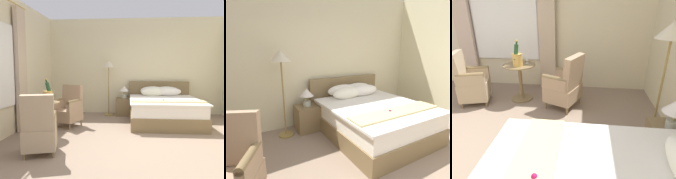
# 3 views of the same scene
# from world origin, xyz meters

# --- Properties ---
(wall_window_side) EXTENTS (0.27, 6.41, 2.98)m
(wall_window_side) POSITION_xyz_m (-2.74, 0.00, 1.48)
(wall_window_side) COLOR beige
(wall_window_side) RESTS_ON ground
(nightstand) EXTENTS (0.50, 0.44, 0.54)m
(nightstand) POSITION_xyz_m (-0.32, 2.80, 0.27)
(nightstand) COLOR olive
(nightstand) RESTS_ON ground
(bedside_lamp) EXTENTS (0.29, 0.29, 0.36)m
(bedside_lamp) POSITION_xyz_m (-0.32, 2.80, 0.78)
(bedside_lamp) COLOR #AFB6A7
(bedside_lamp) RESTS_ON nightstand
(floor_lamp_brass) EXTENTS (0.38, 0.38, 1.66)m
(floor_lamp_brass) POSITION_xyz_m (-0.79, 2.78, 1.42)
(floor_lamp_brass) COLOR olive
(floor_lamp_brass) RESTS_ON ground
(side_table_round) EXTENTS (0.62, 0.62, 0.74)m
(side_table_round) POSITION_xyz_m (-1.90, 0.50, 0.42)
(side_table_round) COLOR olive
(side_table_round) RESTS_ON ground
(champagne_bucket) EXTENTS (0.20, 0.20, 0.49)m
(champagne_bucket) POSITION_xyz_m (-1.82, 0.50, 0.89)
(champagne_bucket) COLOR tan
(champagne_bucket) RESTS_ON side_table_round
(wine_glass_near_bucket) EXTENTS (0.07, 0.07, 0.14)m
(wine_glass_near_bucket) POSITION_xyz_m (-1.99, 0.64, 0.84)
(wine_glass_near_bucket) COLOR white
(wine_glass_near_bucket) RESTS_ON side_table_round
(wine_glass_near_edge) EXTENTS (0.08, 0.08, 0.14)m
(wine_glass_near_edge) POSITION_xyz_m (-2.06, 0.41, 0.84)
(wine_glass_near_edge) COLOR white
(wine_glass_near_edge) RESTS_ON side_table_round
(armchair_by_window) EXTENTS (0.75, 0.75, 1.02)m
(armchair_by_window) POSITION_xyz_m (-1.67, 1.43, 0.45)
(armchair_by_window) COLOR olive
(armchair_by_window) RESTS_ON ground
(armchair_facing_bed) EXTENTS (0.64, 0.67, 1.03)m
(armchair_facing_bed) POSITION_xyz_m (-1.64, -0.39, 0.43)
(armchair_facing_bed) COLOR olive
(armchair_facing_bed) RESTS_ON ground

